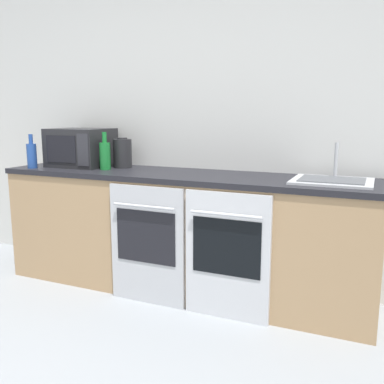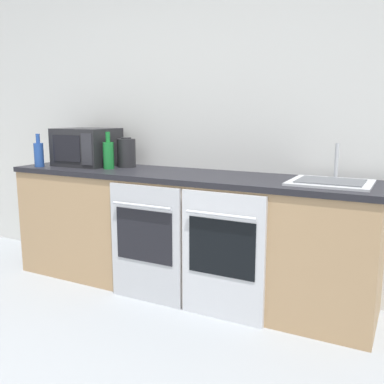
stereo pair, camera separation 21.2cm
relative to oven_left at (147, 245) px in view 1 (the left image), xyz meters
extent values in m
cube|color=silver|center=(0.11, 0.66, 0.87)|extent=(10.00, 0.06, 2.60)
cube|color=tan|center=(0.11, 0.32, 0.00)|extent=(2.82, 0.62, 0.87)
cube|color=black|center=(0.11, 0.32, 0.45)|extent=(2.84, 0.64, 0.04)
cube|color=#B7BABF|center=(0.00, 0.00, -0.01)|extent=(0.58, 0.03, 0.85)
cube|color=black|center=(0.00, -0.02, 0.06)|extent=(0.46, 0.01, 0.37)
cylinder|color=#B7BABF|center=(0.00, -0.04, 0.28)|extent=(0.47, 0.02, 0.02)
cube|color=silver|center=(0.60, 0.00, -0.01)|extent=(0.58, 0.03, 0.85)
cube|color=black|center=(0.60, -0.02, 0.06)|extent=(0.46, 0.01, 0.37)
cylinder|color=silver|center=(0.60, -0.04, 0.28)|extent=(0.47, 0.02, 0.02)
cube|color=#232326|center=(-0.83, 0.38, 0.63)|extent=(0.48, 0.39, 0.31)
cube|color=black|center=(-0.87, 0.18, 0.63)|extent=(0.29, 0.01, 0.21)
cube|color=#2D2D33|center=(-0.66, 0.18, 0.63)|extent=(0.11, 0.01, 0.25)
cylinder|color=#19722D|center=(-0.52, 0.27, 0.58)|extent=(0.09, 0.09, 0.21)
cylinder|color=#19722D|center=(-0.52, 0.27, 0.73)|extent=(0.04, 0.04, 0.08)
cylinder|color=#234793|center=(-1.12, 0.11, 0.57)|extent=(0.08, 0.08, 0.20)
cylinder|color=#234793|center=(-1.12, 0.11, 0.71)|extent=(0.03, 0.03, 0.08)
cylinder|color=#232326|center=(-0.46, 0.43, 0.59)|extent=(0.15, 0.15, 0.23)
cylinder|color=#262628|center=(-0.46, 0.43, 0.71)|extent=(0.08, 0.08, 0.01)
cube|color=#B7BABF|center=(1.19, 0.32, 0.48)|extent=(0.50, 0.43, 0.01)
cube|color=#4C4F54|center=(1.19, 0.32, 0.49)|extent=(0.40, 0.31, 0.01)
cylinder|color=#B7BABF|center=(1.19, 0.50, 0.60)|extent=(0.02, 0.02, 0.23)
camera|label=1|loc=(1.46, -2.52, 0.91)|focal=40.00mm
camera|label=2|loc=(1.65, -2.43, 0.91)|focal=40.00mm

